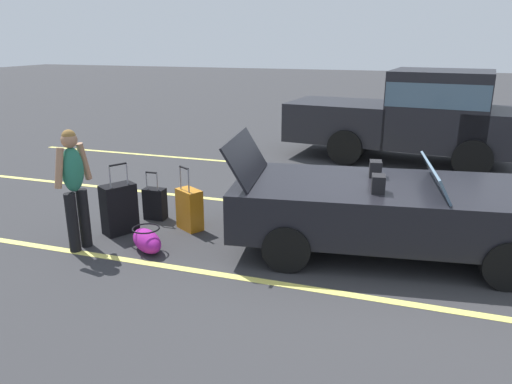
{
  "coord_description": "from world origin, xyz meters",
  "views": [
    {
      "loc": [
        0.23,
        -6.35,
        2.76
      ],
      "look_at": [
        -1.78,
        -0.28,
        0.75
      ],
      "focal_mm": 34.31,
      "sensor_mm": 36.0,
      "label": 1
    }
  ],
  "objects_px": {
    "traveler_person": "(74,184)",
    "suitcase_large_black": "(119,209)",
    "convertible_car": "(406,211)",
    "suitcase_small_carryon": "(155,204)",
    "parked_pickup_truck_far": "(416,114)",
    "duffel_bag": "(147,240)",
    "suitcase_medium_bright": "(190,209)"
  },
  "relations": [
    {
      "from": "parked_pickup_truck_far",
      "to": "traveler_person",
      "type": "bearing_deg",
      "value": -115.6
    },
    {
      "from": "duffel_bag",
      "to": "suitcase_medium_bright",
      "type": "bearing_deg",
      "value": 78.13
    },
    {
      "from": "duffel_bag",
      "to": "suitcase_small_carryon",
      "type": "bearing_deg",
      "value": 114.27
    },
    {
      "from": "suitcase_small_carryon",
      "to": "traveler_person",
      "type": "bearing_deg",
      "value": 162.75
    },
    {
      "from": "convertible_car",
      "to": "traveler_person",
      "type": "height_order",
      "value": "traveler_person"
    },
    {
      "from": "suitcase_large_black",
      "to": "convertible_car",
      "type": "bearing_deg",
      "value": -141.65
    },
    {
      "from": "suitcase_medium_bright",
      "to": "suitcase_small_carryon",
      "type": "relative_size",
      "value": 1.24
    },
    {
      "from": "convertible_car",
      "to": "suitcase_small_carryon",
      "type": "relative_size",
      "value": 5.54
    },
    {
      "from": "suitcase_medium_bright",
      "to": "parked_pickup_truck_far",
      "type": "xyz_separation_m",
      "value": [
        3.08,
        5.5,
        0.79
      ]
    },
    {
      "from": "parked_pickup_truck_far",
      "to": "suitcase_medium_bright",
      "type": "bearing_deg",
      "value": -112.57
    },
    {
      "from": "suitcase_large_black",
      "to": "duffel_bag",
      "type": "bearing_deg",
      "value": 176.91
    },
    {
      "from": "suitcase_small_carryon",
      "to": "parked_pickup_truck_far",
      "type": "height_order",
      "value": "parked_pickup_truck_far"
    },
    {
      "from": "suitcase_large_black",
      "to": "parked_pickup_truck_far",
      "type": "height_order",
      "value": "parked_pickup_truck_far"
    },
    {
      "from": "traveler_person",
      "to": "parked_pickup_truck_far",
      "type": "relative_size",
      "value": 0.32
    },
    {
      "from": "suitcase_medium_bright",
      "to": "parked_pickup_truck_far",
      "type": "bearing_deg",
      "value": 1.72
    },
    {
      "from": "parked_pickup_truck_far",
      "to": "suitcase_large_black",
      "type": "bearing_deg",
      "value": -117.22
    },
    {
      "from": "suitcase_medium_bright",
      "to": "convertible_car",
      "type": "bearing_deg",
      "value": -56.71
    },
    {
      "from": "suitcase_medium_bright",
      "to": "traveler_person",
      "type": "distance_m",
      "value": 1.7
    },
    {
      "from": "suitcase_medium_bright",
      "to": "suitcase_small_carryon",
      "type": "height_order",
      "value": "suitcase_medium_bright"
    },
    {
      "from": "suitcase_medium_bright",
      "to": "traveler_person",
      "type": "bearing_deg",
      "value": 166.52
    },
    {
      "from": "duffel_bag",
      "to": "parked_pickup_truck_far",
      "type": "xyz_separation_m",
      "value": [
        3.27,
        6.43,
        0.95
      ]
    },
    {
      "from": "traveler_person",
      "to": "suitcase_small_carryon",
      "type": "bearing_deg",
      "value": 84.51
    },
    {
      "from": "convertible_car",
      "to": "traveler_person",
      "type": "bearing_deg",
      "value": -171.1
    },
    {
      "from": "suitcase_large_black",
      "to": "traveler_person",
      "type": "height_order",
      "value": "traveler_person"
    },
    {
      "from": "duffel_bag",
      "to": "parked_pickup_truck_far",
      "type": "distance_m",
      "value": 7.28
    },
    {
      "from": "traveler_person",
      "to": "convertible_car",
      "type": "bearing_deg",
      "value": 27.17
    },
    {
      "from": "convertible_car",
      "to": "suitcase_medium_bright",
      "type": "distance_m",
      "value": 3.1
    },
    {
      "from": "suitcase_large_black",
      "to": "traveler_person",
      "type": "bearing_deg",
      "value": 104.63
    },
    {
      "from": "traveler_person",
      "to": "suitcase_large_black",
      "type": "bearing_deg",
      "value": 85.0
    },
    {
      "from": "suitcase_medium_bright",
      "to": "suitcase_large_black",
      "type": "bearing_deg",
      "value": 147.17
    },
    {
      "from": "suitcase_small_carryon",
      "to": "duffel_bag",
      "type": "relative_size",
      "value": 1.14
    },
    {
      "from": "convertible_car",
      "to": "suitcase_medium_bright",
      "type": "relative_size",
      "value": 4.47
    }
  ]
}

